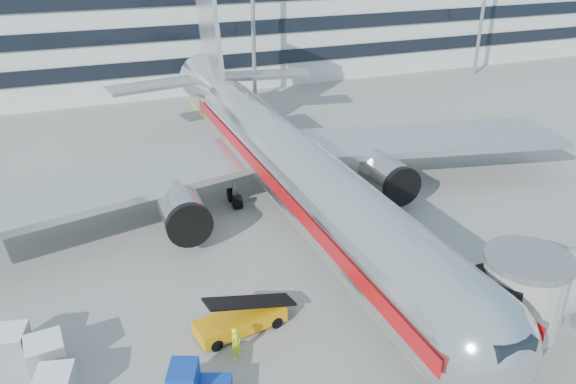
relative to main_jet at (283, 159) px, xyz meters
name	(u,v)px	position (x,y,z in m)	size (l,w,h in m)	color
ground	(356,294)	(0.00, -11.72, -4.23)	(180.00, 180.00, 0.00)	gray
lead_in_line	(292,220)	(0.00, -1.72, -4.23)	(0.25, 70.00, 0.01)	yellow
main_jet	(283,159)	(0.00, 0.00, 0.00)	(50.95, 48.70, 16.06)	silver
terminal	(163,20)	(0.00, 46.23, 3.57)	(150.00, 24.25, 15.60)	silver
belt_loader	(240,320)	(-7.33, -12.30, -3.54)	(5.23, 2.51, 2.45)	orange
cargo_container_right	(10,346)	(-18.61, -10.25, -3.33)	(2.02, 2.02, 1.80)	#B7BABF
cargo_container_front	(46,356)	(-16.96, -11.72, -3.31)	(1.87, 1.87, 1.84)	#B7BABF
ramp_worker	(236,343)	(-8.15, -14.26, -3.33)	(0.66, 0.43, 1.80)	#D6FF1A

